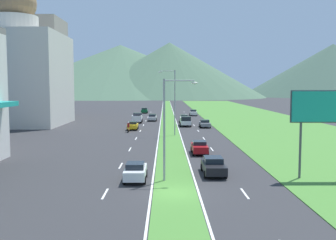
{
  "coord_description": "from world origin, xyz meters",
  "views": [
    {
      "loc": [
        -0.71,
        -27.6,
        7.8
      ],
      "look_at": [
        -0.28,
        30.52,
        2.74
      ],
      "focal_mm": 41.31,
      "sensor_mm": 36.0,
      "label": 1
    }
  ],
  "objects_px": {
    "street_lamp_near": "(168,122)",
    "street_lamp_mid": "(173,99)",
    "car_7": "(133,125)",
    "pickup_truck_1": "(137,118)",
    "car_3": "(152,117)",
    "car_2": "(205,124)",
    "car_5": "(144,110)",
    "car_8": "(135,171)",
    "car_1": "(213,166)",
    "car_4": "(193,113)",
    "pickup_truck_0": "(185,121)",
    "motorcycle_rider": "(128,128)",
    "car_0": "(199,147)",
    "billboard_roadside": "(325,111)",
    "car_6": "(184,118)"
  },
  "relations": [
    {
      "from": "car_4",
      "to": "pickup_truck_0",
      "type": "height_order",
      "value": "pickup_truck_0"
    },
    {
      "from": "car_1",
      "to": "car_3",
      "type": "relative_size",
      "value": 0.98
    },
    {
      "from": "car_1",
      "to": "car_2",
      "type": "relative_size",
      "value": 1.09
    },
    {
      "from": "car_1",
      "to": "pickup_truck_1",
      "type": "distance_m",
      "value": 50.57
    },
    {
      "from": "street_lamp_near",
      "to": "car_4",
      "type": "distance_m",
      "value": 72.08
    },
    {
      "from": "car_1",
      "to": "car_8",
      "type": "bearing_deg",
      "value": -71.57
    },
    {
      "from": "street_lamp_mid",
      "to": "car_5",
      "type": "bearing_deg",
      "value": 98.08
    },
    {
      "from": "car_0",
      "to": "car_8",
      "type": "height_order",
      "value": "car_8"
    },
    {
      "from": "billboard_roadside",
      "to": "car_6",
      "type": "xyz_separation_m",
      "value": [
        -9.18,
        52.52,
        -4.97
      ]
    },
    {
      "from": "car_5",
      "to": "car_8",
      "type": "relative_size",
      "value": 1.14
    },
    {
      "from": "pickup_truck_0",
      "to": "motorcycle_rider",
      "type": "bearing_deg",
      "value": -45.84
    },
    {
      "from": "pickup_truck_1",
      "to": "car_3",
      "type": "bearing_deg",
      "value": -37.95
    },
    {
      "from": "car_0",
      "to": "car_1",
      "type": "height_order",
      "value": "car_1"
    },
    {
      "from": "billboard_roadside",
      "to": "car_1",
      "type": "relative_size",
      "value": 1.6
    },
    {
      "from": "car_1",
      "to": "car_3",
      "type": "distance_m",
      "value": 54.03
    },
    {
      "from": "car_2",
      "to": "car_5",
      "type": "xyz_separation_m",
      "value": [
        -13.64,
        39.53,
        0.05
      ]
    },
    {
      "from": "street_lamp_near",
      "to": "billboard_roadside",
      "type": "distance_m",
      "value": 13.14
    },
    {
      "from": "street_lamp_near",
      "to": "car_3",
      "type": "bearing_deg",
      "value": 93.21
    },
    {
      "from": "street_lamp_near",
      "to": "billboard_roadside",
      "type": "xyz_separation_m",
      "value": [
        13.09,
        0.74,
        0.87
      ]
    },
    {
      "from": "motorcycle_rider",
      "to": "street_lamp_mid",
      "type": "bearing_deg",
      "value": -120.5
    },
    {
      "from": "car_1",
      "to": "car_5",
      "type": "bearing_deg",
      "value": -172.54
    },
    {
      "from": "street_lamp_mid",
      "to": "car_8",
      "type": "relative_size",
      "value": 2.58
    },
    {
      "from": "car_7",
      "to": "pickup_truck_1",
      "type": "relative_size",
      "value": 0.76
    },
    {
      "from": "car_6",
      "to": "car_7",
      "type": "xyz_separation_m",
      "value": [
        -10.03,
        -15.21,
        -0.02
      ]
    },
    {
      "from": "street_lamp_near",
      "to": "car_4",
      "type": "xyz_separation_m",
      "value": [
        7.28,
        71.6,
        -4.07
      ]
    },
    {
      "from": "car_7",
      "to": "pickup_truck_0",
      "type": "bearing_deg",
      "value": -57.98
    },
    {
      "from": "car_3",
      "to": "car_4",
      "type": "xyz_separation_m",
      "value": [
        10.42,
        15.6,
        0.03
      ]
    },
    {
      "from": "street_lamp_mid",
      "to": "car_4",
      "type": "distance_m",
      "value": 42.57
    },
    {
      "from": "car_3",
      "to": "motorcycle_rider",
      "type": "height_order",
      "value": "motorcycle_rider"
    },
    {
      "from": "car_2",
      "to": "car_3",
      "type": "bearing_deg",
      "value": -143.32
    },
    {
      "from": "street_lamp_near",
      "to": "pickup_truck_0",
      "type": "relative_size",
      "value": 1.56
    },
    {
      "from": "street_lamp_near",
      "to": "street_lamp_mid",
      "type": "bearing_deg",
      "value": 88.02
    },
    {
      "from": "car_3",
      "to": "car_7",
      "type": "xyz_separation_m",
      "value": [
        -2.97,
        -17.95,
        -0.01
      ]
    },
    {
      "from": "billboard_roadside",
      "to": "car_7",
      "type": "xyz_separation_m",
      "value": [
        -19.2,
        37.31,
        -4.99
      ]
    },
    {
      "from": "car_2",
      "to": "car_3",
      "type": "xyz_separation_m",
      "value": [
        -10.47,
        14.05,
        0.04
      ]
    },
    {
      "from": "car_2",
      "to": "car_8",
      "type": "height_order",
      "value": "car_8"
    },
    {
      "from": "billboard_roadside",
      "to": "car_0",
      "type": "relative_size",
      "value": 1.8
    },
    {
      "from": "car_3",
      "to": "motorcycle_rider",
      "type": "relative_size",
      "value": 2.39
    },
    {
      "from": "pickup_truck_0",
      "to": "car_0",
      "type": "bearing_deg",
      "value": -0.04
    },
    {
      "from": "car_0",
      "to": "car_1",
      "type": "xyz_separation_m",
      "value": [
        0.31,
        -10.5,
        0.01
      ]
    },
    {
      "from": "car_7",
      "to": "car_1",
      "type": "bearing_deg",
      "value": -164.09
    },
    {
      "from": "street_lamp_mid",
      "to": "car_0",
      "type": "relative_size",
      "value": 2.5
    },
    {
      "from": "car_3",
      "to": "car_8",
      "type": "relative_size",
      "value": 1.19
    },
    {
      "from": "car_4",
      "to": "car_7",
      "type": "bearing_deg",
      "value": -21.76
    },
    {
      "from": "car_2",
      "to": "car_5",
      "type": "height_order",
      "value": "car_5"
    },
    {
      "from": "car_7",
      "to": "motorcycle_rider",
      "type": "height_order",
      "value": "motorcycle_rider"
    },
    {
      "from": "car_0",
      "to": "car_6",
      "type": "bearing_deg",
      "value": 179.73
    },
    {
      "from": "car_5",
      "to": "car_7",
      "type": "bearing_deg",
      "value": -179.73
    },
    {
      "from": "car_3",
      "to": "street_lamp_mid",
      "type": "bearing_deg",
      "value": -170.96
    },
    {
      "from": "car_2",
      "to": "car_8",
      "type": "distance_m",
      "value": 42.94
    }
  ]
}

